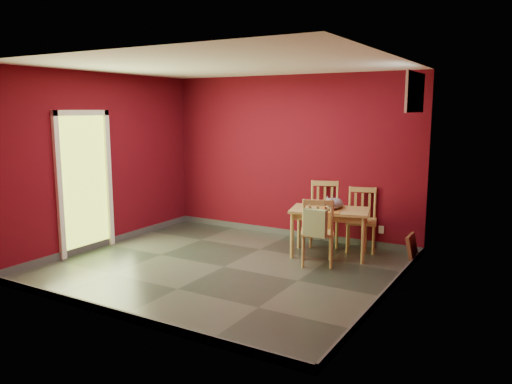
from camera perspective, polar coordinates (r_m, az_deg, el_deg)
The scene contains 13 objects.
ground at distance 6.95m, azimuth -3.69°, elevation -8.51°, with size 4.50×4.50×0.00m, color #2D342D.
room_shell at distance 6.94m, azimuth -3.69°, elevation -8.12°, with size 4.50×4.50×4.50m.
doorway at distance 7.88m, azimuth -19.04°, elevation 1.51°, with size 0.06×1.01×2.13m.
window at distance 6.65m, azimuth 17.68°, elevation 10.80°, with size 0.05×0.90×0.50m.
outlet_plate at distance 7.97m, azimuth 14.12°, elevation -4.20°, with size 0.08×0.01×0.12m, color silver.
dining_table at distance 7.39m, azimuth 8.43°, elevation -2.60°, with size 1.25×0.92×0.70m.
table_runner at distance 7.28m, azimuth 8.10°, elevation -2.49°, with size 0.48×0.75×0.34m.
chair_far_left at distance 8.02m, azimuth 7.81°, elevation -2.34°, with size 0.61×0.61×1.01m.
chair_far_right at distance 7.80m, azimuth 11.97°, elevation -3.00°, with size 0.55×0.55×0.96m.
chair_near at distance 6.94m, azimuth 7.03°, elevation -4.44°, with size 0.59×0.59×0.95m.
tote_bag at distance 6.69m, azimuth 6.80°, elevation -3.53°, with size 0.31×0.19×0.44m.
cat at distance 7.35m, azimuth 8.92°, elevation -1.08°, with size 0.24×0.45×0.23m, color slate, non-canonical shape.
picture_frame at distance 7.40m, azimuth 17.42°, elevation -6.21°, with size 0.15×0.41×0.40m.
Camera 1 is at (3.71, -5.48, 2.15)m, focal length 35.00 mm.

